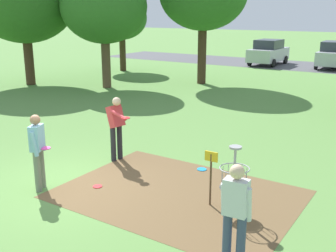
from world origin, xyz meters
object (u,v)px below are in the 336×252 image
at_px(disc_golf_basket, 231,177).
at_px(player_waiting_left, 116,124).
at_px(parked_car_leftmost, 268,52).
at_px(player_foreground_watching, 235,212).
at_px(parked_car_center_left, 334,55).
at_px(tree_far_center, 104,7).
at_px(player_throwing, 38,148).
at_px(frisbee_mid_grass, 202,169).
at_px(tree_near_left, 122,18).
at_px(frisbee_far_left, 98,186).

distance_m(disc_golf_basket, player_waiting_left, 3.95).
bearing_deg(disc_golf_basket, parked_car_leftmost, 108.27).
xyz_separation_m(disc_golf_basket, player_foreground_watching, (0.81, -1.65, 0.21)).
height_order(player_foreground_watching, player_waiting_left, same).
xyz_separation_m(player_foreground_watching, parked_car_leftmost, (-8.43, 24.73, -0.05)).
bearing_deg(parked_car_leftmost, parked_car_center_left, 8.64).
xyz_separation_m(player_foreground_watching, tree_far_center, (-12.13, 10.92, 3.09)).
bearing_deg(parked_car_center_left, player_throwing, -92.00).
bearing_deg(frisbee_mid_grass, player_waiting_left, -164.65).
bearing_deg(player_foreground_watching, tree_near_left, 133.43).
bearing_deg(disc_golf_basket, frisbee_mid_grass, 132.46).
xyz_separation_m(frisbee_far_left, parked_car_center_left, (-0.09, 24.26, 0.91)).
distance_m(frisbee_far_left, tree_near_left, 19.38).
relative_size(disc_golf_basket, player_waiting_left, 0.81).
bearing_deg(player_foreground_watching, frisbee_mid_grass, 125.22).
height_order(player_waiting_left, tree_far_center, tree_far_center).
xyz_separation_m(disc_golf_basket, tree_near_left, (-14.62, 14.65, 2.66)).
relative_size(player_waiting_left, tree_near_left, 0.35).
bearing_deg(player_waiting_left, tree_near_left, 128.64).
bearing_deg(disc_golf_basket, frisbee_far_left, -170.56).
height_order(player_foreground_watching, tree_near_left, tree_near_left).
xyz_separation_m(player_waiting_left, frisbee_far_left, (0.75, -1.60, -0.98)).
xyz_separation_m(frisbee_far_left, parked_car_leftmost, (-4.59, 23.58, 0.91)).
bearing_deg(tree_far_center, frisbee_mid_grass, -37.75).
relative_size(player_foreground_watching, player_throwing, 1.00).
xyz_separation_m(parked_car_leftmost, parked_car_center_left, (4.50, 0.68, 0.00)).
xyz_separation_m(frisbee_mid_grass, tree_far_center, (-9.76, 7.56, 4.05)).
xyz_separation_m(player_throwing, parked_car_leftmost, (-3.62, 24.35, -0.05)).
bearing_deg(parked_car_leftmost, player_throwing, -81.55).
relative_size(player_waiting_left, parked_car_center_left, 0.40).
xyz_separation_m(disc_golf_basket, frisbee_mid_grass, (-1.56, 1.71, -0.74)).
height_order(player_waiting_left, parked_car_center_left, parked_car_center_left).
distance_m(player_throwing, player_waiting_left, 2.38).
relative_size(tree_near_left, parked_car_leftmost, 1.15).
bearing_deg(frisbee_far_left, disc_golf_basket, 9.44).
height_order(disc_golf_basket, parked_car_leftmost, parked_car_leftmost).
relative_size(frisbee_far_left, tree_near_left, 0.04).
relative_size(disc_golf_basket, tree_near_left, 0.29).
distance_m(player_throwing, frisbee_far_left, 1.57).
distance_m(disc_golf_basket, parked_car_leftmost, 24.30).
relative_size(player_foreground_watching, frisbee_far_left, 8.14).
relative_size(tree_near_left, tree_far_center, 0.82).
relative_size(player_foreground_watching, tree_near_left, 0.35).
relative_size(tree_far_center, parked_car_leftmost, 1.40).
bearing_deg(parked_car_leftmost, frisbee_far_left, -78.99).
distance_m(player_foreground_watching, player_throwing, 4.82).
xyz_separation_m(frisbee_mid_grass, parked_car_center_left, (-1.56, 22.05, 0.91)).
xyz_separation_m(player_throwing, frisbee_far_left, (0.97, 0.77, -0.96)).
xyz_separation_m(frisbee_far_left, tree_near_left, (-11.59, 15.15, 3.40)).
bearing_deg(parked_car_leftmost, player_waiting_left, -80.11).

